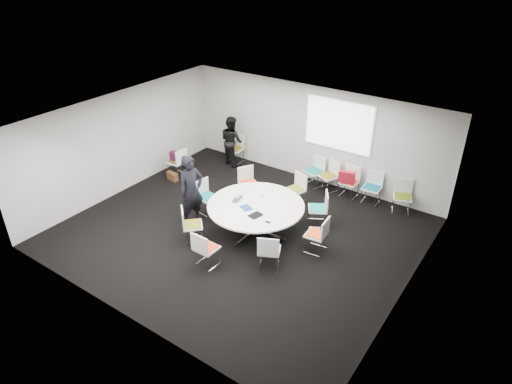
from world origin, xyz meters
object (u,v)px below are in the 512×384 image
Objects in this scene: laptop at (239,199)px; maroon_bag at (177,156)px; cup at (262,196)px; chair_back_e at (402,202)px; chair_back_b at (328,181)px; chair_person_back at (235,154)px; brown_bag at (172,176)px; chair_ring_a at (316,241)px; chair_ring_b at (318,214)px; chair_back_c at (349,188)px; chair_back_d at (371,193)px; conference_table at (256,211)px; chair_ring_c at (295,195)px; chair_back_a at (314,177)px; chair_ring_e at (207,203)px; chair_ring_g at (206,255)px; chair_ring_h at (269,257)px; person_back at (231,141)px; chair_ring_f at (192,231)px; person_main at (191,191)px; chair_ring_d at (249,189)px; chair_spare_left at (178,167)px.

maroon_bag reaches higher than laptop.
cup is at bearing -56.18° from laptop.
chair_back_b is at bearing -19.96° from chair_back_e.
chair_person_back is 2.44× the size of brown_bag.
chair_ring_a is 5.20m from brown_bag.
chair_ring_b and chair_back_c have the same top height.
maroon_bag is (-5.41, -1.76, 0.34)m from chair_back_d.
conference_table is 2.63× the size of chair_back_c.
cup reaches higher than conference_table.
chair_ring_c and chair_back_a have the same top height.
cup is (-0.12, -2.52, 0.50)m from chair_back_a.
chair_ring_a and chair_ring_e have the same top height.
chair_ring_b is 1.89m from chair_back_d.
chair_back_a is at bearing 89.20° from chair_ring_g.
chair_ring_h is (-0.55, -1.11, 0.00)m from chair_ring_a.
person_back reaches higher than cup.
chair_ring_g is at bearing 38.48° from chair_back_e.
person_back reaches higher than chair_ring_f.
chair_back_a is at bearing 19.84° from chair_back_b.
chair_back_a is 3.87m from person_main.
chair_ring_d reaches higher than laptop.
chair_ring_b is 2.86m from chair_ring_e.
chair_back_e is (1.57, 3.90, 0.00)m from chair_ring_h.
conference_table is 2.63× the size of chair_ring_d.
chair_ring_f is at bearing 52.52° from chair_back_d.
chair_ring_b is 2.06m from chair_back_a.
chair_ring_c is 3.83m from maroon_bag.
laptop is at bearing -108.08° from chair_spare_left.
person_back is at bearing 87.13° from chair_person_back.
cup is at bearing 90.07° from chair_ring_g.
chair_ring_f and chair_back_a have the same top height.
person_back is at bearing -18.85° from chair_back_e.
chair_ring_a is 2.96m from chair_back_e.
chair_ring_e is 1.00× the size of chair_ring_h.
chair_person_back is 3.71m from cup.
chair_ring_c is 3.16m from person_back.
maroon_bag is at bearing 129.68° from chair_ring_h.
chair_ring_d reaches higher than cup.
chair_ring_f is at bearing -128.93° from conference_table.
chair_back_e reaches higher than maroon_bag.
chair_person_back is (-2.92, 1.24, 0.00)m from chair_ring_c.
chair_ring_d and chair_back_a have the same top height.
person_back reaches higher than chair_back_c.
chair_ring_f is at bearing -129.37° from chair_spare_left.
chair_back_d is at bearing 21.45° from brown_bag.
chair_person_back is at bearing 69.61° from brown_bag.
person_main is 5.11× the size of brown_bag.
chair_back_d is 2.20× the size of maroon_bag.
chair_ring_b is at bearing 65.29° from chair_back_d.
person_back is (0.84, 1.57, 0.51)m from chair_spare_left.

